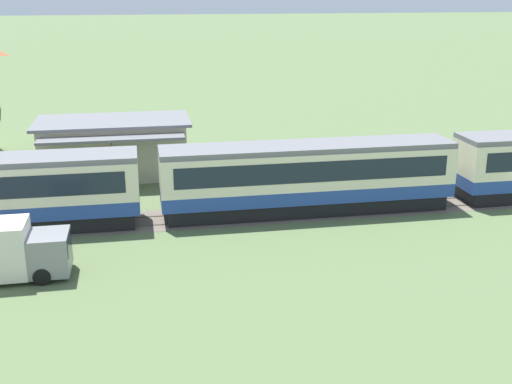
% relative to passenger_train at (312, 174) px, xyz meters
% --- Properties ---
extents(passenger_train, '(91.14, 3.15, 4.13)m').
position_rel_passenger_train_xyz_m(passenger_train, '(0.00, 0.00, 0.00)').
color(passenger_train, '#234293').
rests_on(passenger_train, ground_plane).
extents(railway_track, '(140.68, 3.60, 0.04)m').
position_rel_passenger_train_xyz_m(railway_track, '(4.83, 0.00, -2.28)').
color(railway_track, '#665B51').
rests_on(railway_track, ground_plane).
extents(station_building, '(10.61, 6.99, 4.01)m').
position_rel_passenger_train_xyz_m(station_building, '(-11.66, 10.03, -0.26)').
color(station_building, '#BCB293').
rests_on(station_building, ground_plane).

